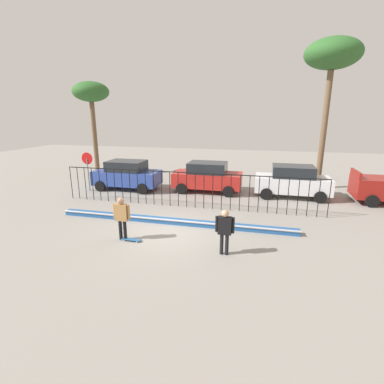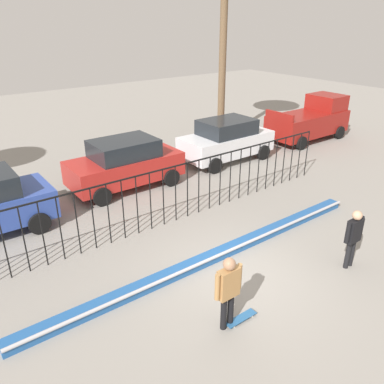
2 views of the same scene
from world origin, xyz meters
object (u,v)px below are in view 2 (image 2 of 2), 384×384
object	(u,v)px
skateboard	(241,318)
parked_car_red	(125,163)
parked_car_white	(226,140)
camera_operator	(354,234)
pickup_truck	(311,120)
skateboarder	(228,287)

from	to	relation	value
skateboard	parked_car_red	xyz separation A→B (m)	(1.52, 8.06, 0.91)
parked_car_white	camera_operator	bearing A→B (deg)	-106.40
parked_car_white	pickup_truck	bearing A→B (deg)	2.01
parked_car_white	pickup_truck	size ratio (longest dim) A/B	0.91
skateboard	parked_car_white	xyz separation A→B (m)	(6.66, 8.06, 0.91)
skateboard	camera_operator	size ratio (longest dim) A/B	0.48
camera_operator	pickup_truck	size ratio (longest dim) A/B	0.35
parked_car_red	pickup_truck	world-z (taller)	pickup_truck
parked_car_red	parked_car_white	size ratio (longest dim) A/B	1.00
parked_car_red	skateboarder	bearing A→B (deg)	-101.20
skateboarder	camera_operator	distance (m)	4.07
skateboarder	skateboard	size ratio (longest dim) A/B	2.17
parked_car_white	skateboard	bearing A→B (deg)	-126.28
skateboard	parked_car_red	size ratio (longest dim) A/B	0.19
camera_operator	pickup_truck	bearing A→B (deg)	-137.30
parked_car_white	parked_car_red	bearing A→B (deg)	-176.70
skateboard	camera_operator	distance (m)	3.82
camera_operator	pickup_truck	xyz separation A→B (m)	(8.81, 8.15, 0.04)
skateboard	parked_car_red	bearing A→B (deg)	61.75
parked_car_red	pickup_truck	xyz separation A→B (m)	(11.00, -0.13, 0.06)
skateboarder	skateboard	distance (m)	1.05
skateboard	pickup_truck	world-z (taller)	pickup_truck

